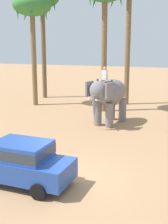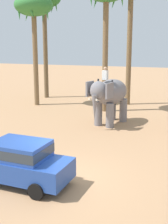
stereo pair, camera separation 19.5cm
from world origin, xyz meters
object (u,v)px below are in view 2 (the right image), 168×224
at_px(palm_tree_near_hut, 34,9).
at_px(palm_tree_left_of_road, 44,3).
at_px(car_sedan_foreground, 19,161).
at_px(elephant_with_mahout, 110,95).

height_order(palm_tree_near_hut, palm_tree_left_of_road, palm_tree_left_of_road).
xyz_separation_m(car_sedan_foreground, palm_tree_left_of_road, (-7.82, 17.54, 8.14)).
relative_size(car_sedan_foreground, elephant_with_mahout, 1.03).
distance_m(elephant_with_mahout, palm_tree_near_hut, 10.73).
distance_m(car_sedan_foreground, elephant_with_mahout, 9.81).
distance_m(elephant_with_mahout, palm_tree_left_of_road, 13.68).
height_order(car_sedan_foreground, palm_tree_left_of_road, palm_tree_left_of_road).
bearing_deg(palm_tree_near_hut, elephant_with_mahout, -28.08).
height_order(car_sedan_foreground, elephant_with_mahout, elephant_with_mahout).
bearing_deg(palm_tree_left_of_road, elephant_with_mahout, -41.95).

